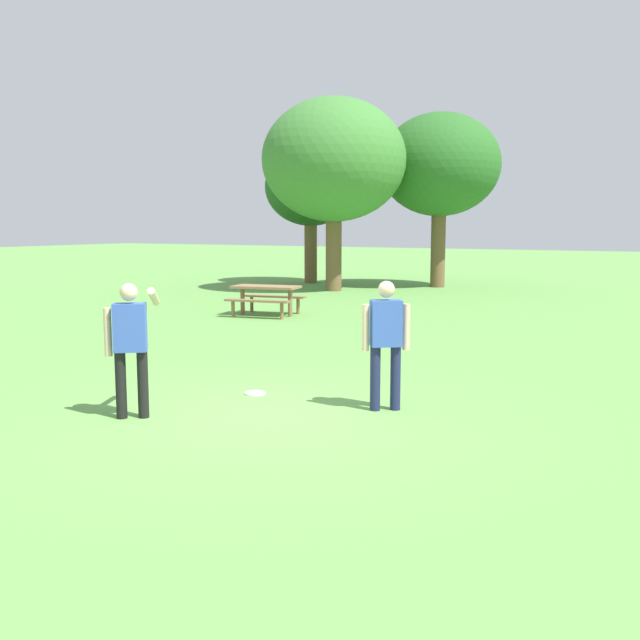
{
  "coord_description": "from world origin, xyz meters",
  "views": [
    {
      "loc": [
        4.73,
        -7.12,
        2.33
      ],
      "look_at": [
        -0.1,
        1.61,
        1.0
      ],
      "focal_mm": 40.24,
      "sensor_mm": 36.0,
      "label": 1
    }
  ],
  "objects_px": {
    "person_thrower": "(131,340)",
    "frisbee": "(255,393)",
    "tree_far_right": "(440,166)",
    "person_catcher": "(386,337)",
    "tree_broad_center": "(334,161)",
    "tree_tall_left": "(311,188)",
    "picnic_table_near": "(266,294)"
  },
  "relations": [
    {
      "from": "person_catcher",
      "to": "picnic_table_near",
      "type": "bearing_deg",
      "value": 132.07
    },
    {
      "from": "person_catcher",
      "to": "person_thrower",
      "type": "bearing_deg",
      "value": -144.47
    },
    {
      "from": "tree_far_right",
      "to": "picnic_table_near",
      "type": "bearing_deg",
      "value": -95.36
    },
    {
      "from": "person_catcher",
      "to": "tree_far_right",
      "type": "bearing_deg",
      "value": 107.66
    },
    {
      "from": "tree_tall_left",
      "to": "tree_broad_center",
      "type": "relative_size",
      "value": 0.8
    },
    {
      "from": "picnic_table_near",
      "to": "tree_broad_center",
      "type": "xyz_separation_m",
      "value": [
        -1.73,
        7.0,
        3.96
      ]
    },
    {
      "from": "frisbee",
      "to": "tree_tall_left",
      "type": "bearing_deg",
      "value": 117.34
    },
    {
      "from": "person_thrower",
      "to": "frisbee",
      "type": "height_order",
      "value": "person_thrower"
    },
    {
      "from": "frisbee",
      "to": "person_catcher",
      "type": "bearing_deg",
      "value": 2.56
    },
    {
      "from": "person_catcher",
      "to": "picnic_table_near",
      "type": "height_order",
      "value": "person_catcher"
    },
    {
      "from": "tree_tall_left",
      "to": "tree_far_right",
      "type": "relative_size",
      "value": 0.84
    },
    {
      "from": "tree_tall_left",
      "to": "tree_far_right",
      "type": "xyz_separation_m",
      "value": [
        5.14,
        0.58,
        0.71
      ]
    },
    {
      "from": "person_catcher",
      "to": "picnic_table_near",
      "type": "distance_m",
      "value": 9.74
    },
    {
      "from": "person_catcher",
      "to": "tree_broad_center",
      "type": "height_order",
      "value": "tree_broad_center"
    },
    {
      "from": "person_thrower",
      "to": "tree_far_right",
      "type": "distance_m",
      "value": 19.82
    },
    {
      "from": "person_thrower",
      "to": "picnic_table_near",
      "type": "bearing_deg",
      "value": 113.77
    },
    {
      "from": "tree_tall_left",
      "to": "person_catcher",
      "type": "bearing_deg",
      "value": -57.64
    },
    {
      "from": "person_thrower",
      "to": "frisbee",
      "type": "xyz_separation_m",
      "value": [
        0.62,
        1.73,
        -0.95
      ]
    },
    {
      "from": "frisbee",
      "to": "picnic_table_near",
      "type": "relative_size",
      "value": 0.15
    },
    {
      "from": "person_thrower",
      "to": "frisbee",
      "type": "bearing_deg",
      "value": 70.35
    },
    {
      "from": "person_catcher",
      "to": "tree_broad_center",
      "type": "xyz_separation_m",
      "value": [
        -8.25,
        14.22,
        3.58
      ]
    },
    {
      "from": "tree_broad_center",
      "to": "person_catcher",
      "type": "bearing_deg",
      "value": -59.87
    },
    {
      "from": "person_catcher",
      "to": "frisbee",
      "type": "relative_size",
      "value": 5.65
    },
    {
      "from": "picnic_table_near",
      "to": "tree_tall_left",
      "type": "xyz_separation_m",
      "value": [
        -4.18,
        9.66,
        3.21
      ]
    },
    {
      "from": "frisbee",
      "to": "picnic_table_near",
      "type": "height_order",
      "value": "picnic_table_near"
    },
    {
      "from": "frisbee",
      "to": "tree_broad_center",
      "type": "height_order",
      "value": "tree_broad_center"
    },
    {
      "from": "tree_broad_center",
      "to": "tree_far_right",
      "type": "distance_m",
      "value": 4.22
    },
    {
      "from": "picnic_table_near",
      "to": "tree_broad_center",
      "type": "bearing_deg",
      "value": 103.9
    },
    {
      "from": "person_catcher",
      "to": "picnic_table_near",
      "type": "xyz_separation_m",
      "value": [
        -6.52,
        7.22,
        -0.38
      ]
    },
    {
      "from": "person_thrower",
      "to": "picnic_table_near",
      "type": "distance_m",
      "value": 9.88
    },
    {
      "from": "person_thrower",
      "to": "tree_far_right",
      "type": "xyz_separation_m",
      "value": [
        -3.02,
        19.28,
        3.51
      ]
    },
    {
      "from": "person_thrower",
      "to": "tree_tall_left",
      "type": "distance_m",
      "value": 20.59
    }
  ]
}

